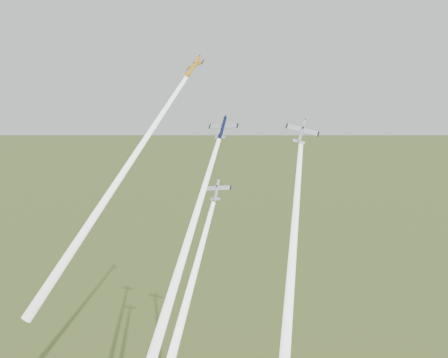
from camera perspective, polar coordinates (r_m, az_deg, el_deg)
plane_yellow at (r=140.77m, az=-3.11°, el=11.35°), size 8.28×8.72×8.20m
smoke_trail_yellow at (r=133.64m, az=-11.50°, el=-1.36°), size 19.74×41.08×54.40m
plane_navy at (r=129.05m, az=-0.13°, el=5.25°), size 8.30×6.37×6.81m
smoke_trail_navy at (r=116.82m, az=-4.34°, el=-8.36°), size 7.86×38.56×47.84m
plane_silver_right at (r=118.88m, az=7.92°, el=4.80°), size 7.32×7.81×7.73m
smoke_trail_silver_right at (r=105.11m, az=6.75°, el=-10.59°), size 16.09×37.16×48.19m
plane_silver_low at (r=127.30m, az=-0.72°, el=-1.09°), size 7.95×5.94×6.62m
smoke_trail_silver_low at (r=118.93m, az=-4.18°, el=-13.57°), size 8.40×33.72×41.82m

